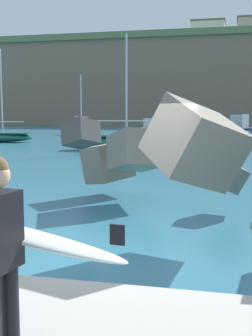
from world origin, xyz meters
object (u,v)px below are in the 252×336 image
(surfer_with_board, at_px, (3,248))
(boat_mid_right, at_px, (148,129))
(station_building_west, at_px, (205,41))
(station_building_east, at_px, (208,32))
(boat_near_left, at_px, (238,130))
(boat_mid_centre, at_px, (119,142))
(boat_near_right, at_px, (80,130))

(surfer_with_board, height_order, boat_mid_right, surfer_with_board)
(station_building_west, relative_size, station_building_east, 1.08)
(boat_near_left, relative_size, boat_mid_centre, 0.91)
(boat_near_left, xyz_separation_m, boat_mid_centre, (-7.44, -18.09, -0.18))
(boat_near_left, bearing_deg, boat_mid_centre, -112.35)
(station_building_west, distance_m, station_building_east, 12.93)
(boat_mid_centre, distance_m, station_building_east, 75.35)
(boat_near_right, height_order, boat_mid_centre, boat_mid_centre)
(surfer_with_board, bearing_deg, boat_near_left, 87.39)
(surfer_with_board, height_order, boat_near_right, boat_near_right)
(surfer_with_board, height_order, boat_near_left, boat_near_left)
(surfer_with_board, distance_m, boat_near_right, 46.06)
(surfer_with_board, distance_m, boat_near_left, 43.18)
(boat_mid_centre, height_order, station_building_west, station_building_west)
(boat_near_left, xyz_separation_m, boat_near_right, (-16.63, 0.53, -0.11))
(boat_near_left, distance_m, station_building_west, 70.71)
(boat_near_right, bearing_deg, boat_near_left, -1.82)
(boat_near_left, height_order, boat_mid_right, boat_near_left)
(boat_near_left, relative_size, station_building_west, 0.86)
(boat_near_left, height_order, station_building_west, station_building_west)
(boat_near_right, xyz_separation_m, station_building_east, (10.12, 54.30, 18.89))
(surfer_with_board, distance_m, boat_mid_right, 47.16)
(boat_mid_centre, height_order, station_building_east, station_building_east)
(boat_mid_centre, bearing_deg, boat_near_left, 67.65)
(station_building_east, bearing_deg, boat_mid_centre, -90.73)
(boat_near_right, bearing_deg, boat_mid_right, 22.31)
(surfer_with_board, xyz_separation_m, station_building_west, (-6.04, 110.80, 18.32))
(boat_near_left, relative_size, boat_mid_right, 1.41)
(station_building_west, xyz_separation_m, station_building_east, (1.49, -12.84, -0.10))
(boat_near_left, distance_m, boat_mid_centre, 19.56)
(boat_near_left, relative_size, boat_near_right, 1.02)
(surfer_with_board, xyz_separation_m, boat_near_right, (-14.67, 43.66, -0.67))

